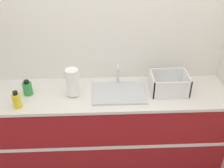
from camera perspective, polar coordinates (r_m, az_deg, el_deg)
wall_back at (r=2.68m, az=-1.29°, el=9.42°), size 4.81×0.06×2.60m
counter_cabinet at (r=2.86m, az=-0.92°, el=-9.24°), size 2.44×0.62×0.88m
sink at (r=2.58m, az=1.46°, el=-1.72°), size 0.52×0.38×0.24m
paper_towel_roll at (r=2.51m, az=-8.58°, el=0.34°), size 0.12×0.12×0.28m
dish_rack at (r=2.63m, az=12.24°, el=-0.26°), size 0.36×0.28×0.19m
bottle_yellow at (r=2.51m, az=-20.02°, el=-3.35°), size 0.08×0.08×0.17m
bottle_green at (r=2.67m, az=-17.91°, el=-0.87°), size 0.09×0.09×0.15m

